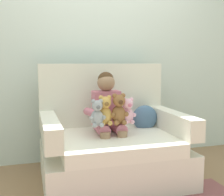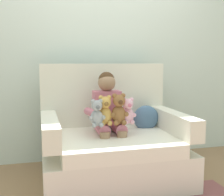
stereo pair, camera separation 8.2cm
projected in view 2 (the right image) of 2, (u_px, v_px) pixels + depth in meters
ground_plane at (114, 180)px, 2.72m from camera, size 8.00×8.00×0.00m
back_wall at (97, 47)px, 3.28m from camera, size 6.00×0.10×2.60m
armchair at (112, 145)px, 2.73m from camera, size 1.31×0.99×1.11m
seated_child at (108, 111)px, 2.71m from camera, size 0.45×0.39×0.82m
plush_brown at (119, 110)px, 2.57m from camera, size 0.17×0.14×0.29m
plush_grey at (97, 114)px, 2.49m from camera, size 0.15×0.12×0.24m
plush_pink at (128, 112)px, 2.60m from camera, size 0.14×0.12×0.24m
plush_honey at (105, 111)px, 2.55m from camera, size 0.16×0.13×0.27m
throw_pillow at (146, 118)px, 2.93m from camera, size 0.27×0.16×0.26m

